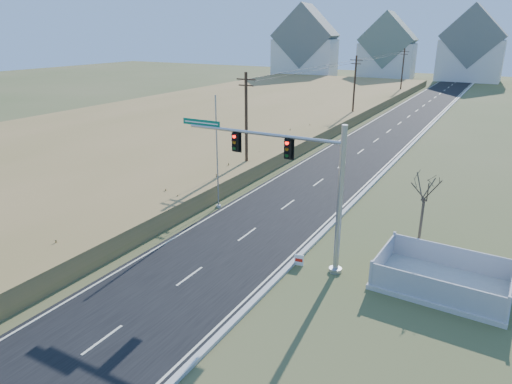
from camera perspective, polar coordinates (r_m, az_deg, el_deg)
name	(u,v)px	position (r m, az deg, el deg)	size (l,w,h in m)	color
ground	(211,261)	(26.10, -5.61, -8.62)	(260.00, 260.00, 0.00)	#434F26
road	(406,119)	(71.08, 18.21, 8.69)	(8.00, 180.00, 0.06)	black
curb	(436,121)	(70.40, 21.54, 8.26)	(0.30, 180.00, 0.18)	#B2AFA8
reed_marsh	(231,111)	(70.59, -3.18, 10.06)	(38.00, 110.00, 1.30)	#9F7848
utility_pole_near	(246,123)	(39.89, -1.22, 8.58)	(1.80, 0.26, 9.00)	#422D1E
utility_pole_mid	(354,87)	(67.19, 12.19, 12.66)	(1.80, 0.26, 9.00)	#422D1E
utility_pole_far	(402,71)	(96.11, 17.83, 14.15)	(1.80, 0.26, 9.00)	#422D1E
condo_nw	(305,48)	(129.45, 6.19, 17.45)	(17.69, 13.38, 19.05)	silver
condo_nnw	(387,52)	(130.66, 16.07, 16.52)	(14.93, 11.17, 17.03)	silver
condo_n	(471,50)	(131.30, 25.33, 15.76)	(15.27, 10.20, 18.54)	silver
traffic_signal_mast	(306,181)	(23.98, 6.21, 1.35)	(10.06, 0.69, 8.00)	#9EA0A5
fence_enclosure	(441,282)	(25.26, 22.13, -10.39)	(6.52, 4.59, 1.45)	#B7B5AD
open_sign	(299,260)	(25.50, 5.39, -8.46)	(0.52, 0.15, 0.64)	white
flagpole	(217,165)	(32.64, -4.85, 3.44)	(0.37, 0.37, 8.15)	#B7B5AD
bare_tree	(426,186)	(27.17, 20.46, 0.66)	(1.90, 1.90, 5.03)	#4C3F33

